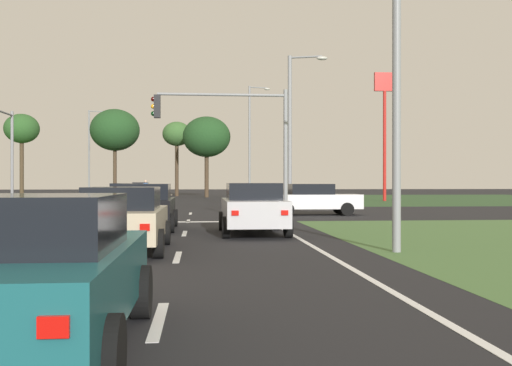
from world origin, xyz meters
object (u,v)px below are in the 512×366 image
at_px(street_lamp_second, 293,125).
at_px(street_lamp_third, 251,137).
at_px(car_teal_fifth, 31,272).
at_px(traffic_signal_near_right, 235,128).
at_px(car_red_sixth, 140,190).
at_px(car_white_seventh, 313,199).
at_px(fastfood_pole_sign, 385,107).
at_px(treeline_second, 22,130).
at_px(street_lamp_fourth, 90,149).
at_px(street_lamp_near, 406,48).
at_px(treeline_fourth, 207,137).
at_px(car_silver_eighth, 253,208).
at_px(traffic_signal_far_left, 2,139).
at_px(treeline_third, 115,130).
at_px(pedestrian_at_median, 146,189).
at_px(car_navy_second, 121,193).
at_px(car_black_fourth, 147,206).
at_px(car_beige_near, 123,218).

height_order(street_lamp_second, street_lamp_third, street_lamp_third).
relative_size(car_teal_fifth, traffic_signal_near_right, 0.73).
height_order(car_red_sixth, car_white_seventh, car_red_sixth).
relative_size(fastfood_pole_sign, treeline_second, 1.25).
bearing_deg(street_lamp_second, street_lamp_fourth, 113.63).
height_order(street_lamp_third, treeline_second, street_lamp_third).
bearing_deg(street_lamp_near, treeline_fourth, 94.62).
height_order(car_teal_fifth, street_lamp_near, street_lamp_near).
distance_m(car_white_seventh, treeline_second, 44.41).
bearing_deg(car_silver_eighth, treeline_fourth, 91.22).
height_order(traffic_signal_far_left, street_lamp_second, street_lamp_second).
xyz_separation_m(car_teal_fifth, treeline_third, (-7.42, 59.06, 6.38)).
height_order(traffic_signal_near_right, street_lamp_near, street_lamp_near).
relative_size(traffic_signal_far_left, street_lamp_second, 0.74).
xyz_separation_m(street_lamp_near, treeline_third, (-13.82, 51.49, 2.41)).
height_order(traffic_signal_far_left, treeline_second, treeline_second).
relative_size(car_red_sixth, street_lamp_third, 0.39).
bearing_deg(traffic_signal_near_right, street_lamp_second, 57.85).
distance_m(car_teal_fifth, pedestrian_at_median, 37.20).
height_order(traffic_signal_near_right, pedestrian_at_median, traffic_signal_near_right).
xyz_separation_m(car_red_sixth, street_lamp_third, (10.94, -8.28, 4.98)).
height_order(car_teal_fifth, car_red_sixth, car_red_sixth).
bearing_deg(car_red_sixth, car_navy_second, 89.70).
distance_m(car_red_sixth, pedestrian_at_median, 20.62).
height_order(car_navy_second, car_teal_fifth, car_navy_second).
bearing_deg(street_lamp_fourth, fastfood_pole_sign, -34.08).
xyz_separation_m(car_teal_fifth, car_white_seventh, (7.24, 23.37, 0.01)).
distance_m(car_black_fourth, car_red_sixth, 42.96).
relative_size(traffic_signal_far_left, traffic_signal_near_right, 1.05).
height_order(car_red_sixth, treeline_second, treeline_second).
xyz_separation_m(car_white_seventh, treeline_third, (-14.66, 35.69, 6.37)).
bearing_deg(traffic_signal_near_right, car_white_seventh, 45.62).
distance_m(car_black_fourth, treeline_third, 45.22).
xyz_separation_m(traffic_signal_near_right, fastfood_pole_sign, (14.39, 25.30, 4.22)).
xyz_separation_m(car_beige_near, street_lamp_third, (6.53, 40.89, 5.01)).
xyz_separation_m(car_red_sixth, street_lamp_fourth, (-6.21, 5.98, 4.60)).
relative_size(car_red_sixth, traffic_signal_far_left, 0.69).
relative_size(car_beige_near, street_lamp_third, 0.42).
bearing_deg(pedestrian_at_median, street_lamp_third, 168.99).
bearing_deg(street_lamp_second, pedestrian_at_median, 123.94).
relative_size(street_lamp_third, fastfood_pole_sign, 0.95).
xyz_separation_m(street_lamp_near, street_lamp_third, (-0.05, 41.76, 1.04)).
bearing_deg(traffic_signal_near_right, treeline_second, 116.63).
height_order(car_white_seventh, street_lamp_third, street_lamp_third).
height_order(street_lamp_second, treeline_second, treeline_second).
xyz_separation_m(car_black_fourth, street_lamp_fourth, (-10.60, 48.72, 4.61)).
distance_m(treeline_second, treeline_fourth, 19.74).
xyz_separation_m(car_white_seventh, treeline_second, (-24.52, 36.46, 6.43)).
xyz_separation_m(car_beige_near, car_white_seventh, (7.42, 14.93, 0.01)).
bearing_deg(car_beige_near, car_teal_fifth, -88.74).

